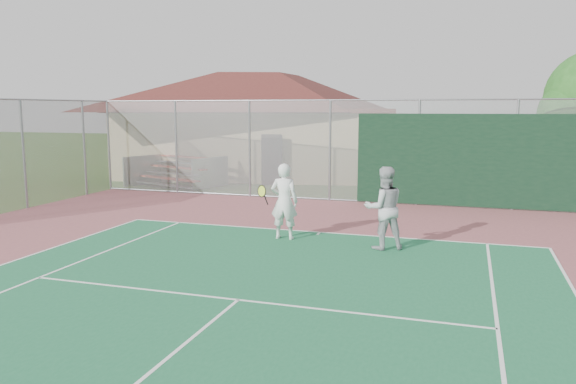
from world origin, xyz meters
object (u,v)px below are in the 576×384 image
object	(u,v)px
player_white_front	(284,202)
player_grey_back	(384,209)
bleachers	(175,171)
clubhouse	(261,114)

from	to	relation	value
player_white_front	player_grey_back	xyz separation A→B (m)	(2.49, -0.25, 0.01)
player_grey_back	bleachers	bearing A→B (deg)	-64.92
player_white_front	player_grey_back	size ratio (longest dim) A/B	0.99
player_white_front	player_grey_back	world-z (taller)	player_grey_back
player_white_front	clubhouse	bearing A→B (deg)	-69.57
bleachers	player_grey_back	distance (m)	12.64
clubhouse	player_white_front	xyz separation A→B (m)	(5.61, -13.32, -2.01)
player_white_front	bleachers	bearing A→B (deg)	-49.04
bleachers	player_white_front	distance (m)	10.65
bleachers	player_grey_back	bearing A→B (deg)	-19.71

